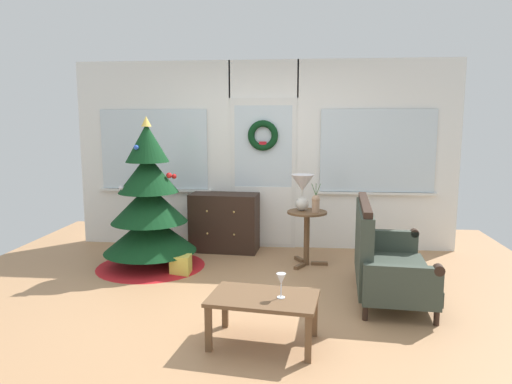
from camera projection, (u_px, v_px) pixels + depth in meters
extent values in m
plane|color=#AD7F56|center=(245.00, 302.00, 4.57)|extent=(6.76, 6.76, 0.00)
cube|color=white|center=(155.00, 155.00, 6.58)|extent=(2.15, 0.08, 2.55)
cube|color=white|center=(377.00, 156.00, 6.29)|extent=(2.15, 0.08, 2.55)
cube|color=white|center=(264.00, 79.00, 6.28)|extent=(0.94, 0.08, 0.50)
cube|color=silver|center=(263.00, 174.00, 6.43)|extent=(0.90, 0.05, 2.05)
cube|color=white|center=(263.00, 215.00, 6.50)|extent=(0.78, 0.02, 0.80)
cube|color=silver|center=(263.00, 147.00, 6.35)|extent=(0.78, 0.01, 1.10)
cube|color=silver|center=(154.00, 150.00, 6.52)|extent=(1.50, 0.01, 1.10)
cube|color=silver|center=(378.00, 151.00, 6.22)|extent=(1.50, 0.01, 1.10)
cube|color=silver|center=(155.00, 190.00, 6.59)|extent=(1.59, 0.06, 0.03)
cube|color=silver|center=(376.00, 193.00, 6.29)|extent=(1.59, 0.06, 0.03)
torus|color=black|center=(263.00, 135.00, 6.29)|extent=(0.41, 0.09, 0.41)
cube|color=red|center=(263.00, 145.00, 6.30)|extent=(0.10, 0.02, 0.10)
cylinder|color=#4C331E|center=(151.00, 256.00, 5.67)|extent=(0.10, 0.10, 0.24)
cone|color=red|center=(151.00, 262.00, 5.68)|extent=(1.30, 1.30, 0.10)
cone|color=#0F3819|center=(150.00, 233.00, 5.63)|extent=(1.10, 1.10, 0.45)
cone|color=#0F3819|center=(149.00, 203.00, 5.57)|extent=(0.90, 0.90, 0.45)
cone|color=#0F3819|center=(148.00, 173.00, 5.52)|extent=(0.71, 0.71, 0.45)
cone|color=#0F3819|center=(147.00, 143.00, 5.46)|extent=(0.51, 0.51, 0.45)
cone|color=#E0BC4C|center=(146.00, 121.00, 5.43)|extent=(0.12, 0.12, 0.12)
sphere|color=red|center=(169.00, 175.00, 5.50)|extent=(0.07, 0.07, 0.07)
sphere|color=gold|center=(140.00, 183.00, 5.78)|extent=(0.08, 0.08, 0.08)
sphere|color=silver|center=(122.00, 188.00, 5.40)|extent=(0.06, 0.06, 0.06)
sphere|color=#264CB2|center=(136.00, 147.00, 5.31)|extent=(0.06, 0.06, 0.06)
sphere|color=red|center=(174.00, 176.00, 5.64)|extent=(0.06, 0.06, 0.06)
cube|color=black|center=(224.00, 222.00, 6.32)|extent=(0.93, 0.48, 0.78)
sphere|color=tan|center=(207.00, 211.00, 6.11)|extent=(0.03, 0.03, 0.03)
sphere|color=tan|center=(234.00, 212.00, 6.05)|extent=(0.03, 0.03, 0.03)
sphere|color=tan|center=(207.00, 234.00, 6.15)|extent=(0.03, 0.03, 0.03)
sphere|color=tan|center=(234.00, 235.00, 6.09)|extent=(0.03, 0.03, 0.03)
cylinder|color=black|center=(437.00, 317.00, 4.03)|extent=(0.05, 0.05, 0.14)
cylinder|color=black|center=(414.00, 270.00, 5.30)|extent=(0.05, 0.05, 0.14)
cylinder|color=black|center=(365.00, 313.00, 4.14)|extent=(0.05, 0.05, 0.14)
cylinder|color=black|center=(359.00, 267.00, 5.41)|extent=(0.05, 0.05, 0.14)
cube|color=#384238|center=(393.00, 275.00, 4.70)|extent=(0.81, 1.30, 0.14)
cube|color=#384238|center=(364.00, 237.00, 4.69)|extent=(0.22, 1.25, 0.62)
cube|color=black|center=(365.00, 204.00, 4.64)|extent=(0.17, 1.22, 0.06)
cube|color=#384238|center=(402.00, 287.00, 4.03)|extent=(0.67, 0.14, 0.38)
cylinder|color=black|center=(439.00, 270.00, 3.95)|extent=(0.10, 0.10, 0.09)
cube|color=#384238|center=(387.00, 246.00, 5.33)|extent=(0.67, 0.14, 0.38)
cylinder|color=black|center=(415.00, 233.00, 5.26)|extent=(0.10, 0.10, 0.09)
cylinder|color=brown|center=(307.00, 212.00, 5.65)|extent=(0.48, 0.48, 0.02)
cylinder|color=brown|center=(307.00, 239.00, 5.70)|extent=(0.07, 0.07, 0.64)
cube|color=brown|center=(319.00, 263.00, 5.73)|extent=(0.20, 0.05, 0.04)
cube|color=brown|center=(300.00, 260.00, 5.89)|extent=(0.14, 0.20, 0.04)
cube|color=brown|center=(300.00, 266.00, 5.61)|extent=(0.14, 0.20, 0.04)
sphere|color=silver|center=(302.00, 204.00, 5.68)|extent=(0.16, 0.16, 0.16)
cylinder|color=silver|center=(302.00, 194.00, 5.66)|extent=(0.02, 0.02, 0.06)
cone|color=silver|center=(303.00, 183.00, 5.64)|extent=(0.28, 0.28, 0.20)
cylinder|color=tan|center=(316.00, 206.00, 5.56)|extent=(0.09, 0.09, 0.16)
sphere|color=tan|center=(316.00, 199.00, 5.55)|extent=(0.10, 0.10, 0.10)
cylinder|color=#4C7042|center=(314.00, 191.00, 5.54)|extent=(0.07, 0.01, 0.17)
cylinder|color=#4C7042|center=(316.00, 191.00, 5.54)|extent=(0.01, 0.01, 0.18)
cylinder|color=#4C7042|center=(318.00, 191.00, 5.54)|extent=(0.07, 0.01, 0.17)
cube|color=brown|center=(263.00, 298.00, 3.67)|extent=(0.90, 0.62, 0.03)
cube|color=brown|center=(209.00, 329.00, 3.57)|extent=(0.05, 0.05, 0.36)
cube|color=brown|center=(308.00, 339.00, 3.40)|extent=(0.05, 0.05, 0.36)
cube|color=brown|center=(225.00, 307.00, 3.99)|extent=(0.05, 0.05, 0.36)
cube|color=brown|center=(314.00, 315.00, 3.82)|extent=(0.05, 0.05, 0.36)
cylinder|color=silver|center=(281.00, 297.00, 3.63)|extent=(0.06, 0.06, 0.01)
cylinder|color=silver|center=(281.00, 291.00, 3.62)|extent=(0.01, 0.01, 0.10)
cone|color=silver|center=(281.00, 279.00, 3.61)|extent=(0.08, 0.08, 0.09)
cube|color=#D8C64C|center=(181.00, 265.00, 5.38)|extent=(0.22, 0.20, 0.22)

